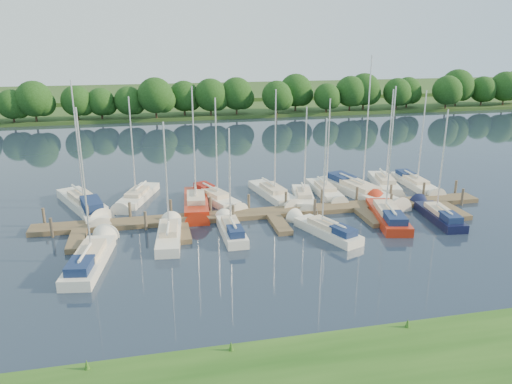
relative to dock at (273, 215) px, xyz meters
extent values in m
plane|color=#192433|center=(0.00, -7.31, -0.20)|extent=(260.00, 260.00, 0.00)
cube|color=#4A3929|center=(0.00, 0.69, 0.00)|extent=(40.00, 2.00, 0.40)
cube|color=#4A3929|center=(-16.00, -2.31, 0.00)|extent=(1.20, 4.00, 0.40)
cube|color=#4A3929|center=(-8.00, -2.31, 0.00)|extent=(1.20, 4.00, 0.40)
cube|color=#4A3929|center=(0.00, -2.31, 0.00)|extent=(1.20, 4.00, 0.40)
cube|color=#4A3929|center=(8.00, -2.31, 0.00)|extent=(1.20, 4.00, 0.40)
cube|color=#4A3929|center=(16.00, -2.31, 0.00)|extent=(1.20, 4.00, 0.40)
cylinder|color=#473D33|center=(-19.00, 1.99, 0.40)|extent=(0.24, 0.24, 2.00)
cylinder|color=#473D33|center=(-15.55, 1.99, 0.40)|extent=(0.24, 0.24, 2.00)
cylinder|color=#473D33|center=(-12.09, 1.99, 0.40)|extent=(0.24, 0.24, 2.00)
cylinder|color=#473D33|center=(-8.64, 1.99, 0.40)|extent=(0.24, 0.24, 2.00)
cylinder|color=#473D33|center=(-5.18, 1.99, 0.40)|extent=(0.24, 0.24, 2.00)
cylinder|color=#473D33|center=(-1.73, 1.99, 0.40)|extent=(0.24, 0.24, 2.00)
cylinder|color=#473D33|center=(1.73, 1.99, 0.40)|extent=(0.24, 0.24, 2.00)
cylinder|color=#473D33|center=(5.18, 1.99, 0.40)|extent=(0.24, 0.24, 2.00)
cylinder|color=#473D33|center=(8.64, 1.99, 0.40)|extent=(0.24, 0.24, 2.00)
cylinder|color=#473D33|center=(12.09, 1.99, 0.40)|extent=(0.24, 0.24, 2.00)
cylinder|color=#473D33|center=(15.55, 1.99, 0.40)|extent=(0.24, 0.24, 2.00)
cylinder|color=#473D33|center=(19.00, 1.99, 0.40)|extent=(0.24, 0.24, 2.00)
cylinder|color=#473D33|center=(-18.00, -0.61, 0.40)|extent=(0.24, 0.24, 2.00)
cylinder|color=#473D33|center=(-10.80, -0.61, 0.40)|extent=(0.24, 0.24, 2.00)
cylinder|color=#473D33|center=(-3.60, -0.61, 0.40)|extent=(0.24, 0.24, 2.00)
cylinder|color=#473D33|center=(3.60, -0.61, 0.40)|extent=(0.24, 0.24, 2.00)
cylinder|color=#473D33|center=(10.80, -0.61, 0.40)|extent=(0.24, 0.24, 2.00)
cylinder|color=#473D33|center=(18.00, -0.61, 0.40)|extent=(0.24, 0.24, 2.00)
cube|color=#27471B|center=(0.00, 67.69, 0.10)|extent=(180.00, 30.00, 0.60)
cube|color=#344F22|center=(0.00, 92.69, 0.50)|extent=(220.00, 40.00, 1.40)
cylinder|color=#38281C|center=(-33.26, 55.46, 1.12)|extent=(0.36, 0.36, 2.65)
sphere|color=black|center=(-33.26, 55.46, 4.36)|extent=(6.18, 6.18, 6.18)
sphere|color=black|center=(-31.93, 55.66, 3.48)|extent=(4.41, 4.41, 4.41)
cylinder|color=#38281C|center=(-27.37, 53.40, 1.11)|extent=(0.36, 0.36, 2.63)
sphere|color=black|center=(-27.37, 53.40, 4.33)|extent=(6.13, 6.13, 6.13)
sphere|color=black|center=(-26.05, 53.60, 3.45)|extent=(4.38, 4.38, 4.38)
cylinder|color=#38281C|center=(-23.16, 53.94, 1.18)|extent=(0.36, 0.36, 2.77)
sphere|color=black|center=(-23.16, 53.94, 4.57)|extent=(6.46, 6.46, 6.46)
sphere|color=black|center=(-21.78, 54.14, 3.64)|extent=(4.61, 4.61, 4.61)
cylinder|color=#38281C|center=(-18.56, 53.52, 0.90)|extent=(0.36, 0.36, 2.20)
sphere|color=black|center=(-18.56, 53.52, 3.59)|extent=(5.13, 5.13, 5.13)
sphere|color=black|center=(-17.46, 53.72, 2.86)|extent=(3.67, 3.67, 3.67)
cylinder|color=#38281C|center=(-13.41, 55.68, 1.22)|extent=(0.36, 0.36, 2.84)
sphere|color=black|center=(-13.41, 55.68, 4.69)|extent=(6.63, 6.63, 6.63)
sphere|color=black|center=(-11.99, 55.88, 3.74)|extent=(4.73, 4.73, 4.73)
cylinder|color=#38281C|center=(-7.92, 54.16, 1.02)|extent=(0.36, 0.36, 2.44)
sphere|color=black|center=(-7.92, 54.16, 4.00)|extent=(5.70, 5.70, 5.70)
sphere|color=black|center=(-6.70, 54.36, 3.19)|extent=(4.07, 4.07, 4.07)
cylinder|color=#38281C|center=(-2.52, 53.33, 0.96)|extent=(0.36, 0.36, 2.33)
sphere|color=black|center=(-2.52, 53.33, 3.81)|extent=(5.44, 5.44, 5.44)
sphere|color=black|center=(-1.35, 53.53, 3.04)|extent=(3.88, 3.88, 3.88)
cylinder|color=#38281C|center=(2.37, 53.66, 0.89)|extent=(0.36, 0.36, 2.17)
sphere|color=black|center=(2.37, 53.66, 3.54)|extent=(5.07, 5.07, 5.07)
sphere|color=black|center=(3.46, 53.86, 2.82)|extent=(3.62, 3.62, 3.62)
cylinder|color=#38281C|center=(6.94, 56.10, 0.91)|extent=(0.36, 0.36, 2.23)
sphere|color=black|center=(6.94, 56.10, 3.64)|extent=(5.20, 5.20, 5.20)
sphere|color=black|center=(8.06, 56.30, 2.90)|extent=(3.72, 3.72, 3.72)
cylinder|color=#38281C|center=(13.61, 54.71, 0.84)|extent=(0.36, 0.36, 2.09)
sphere|color=black|center=(13.61, 54.71, 3.40)|extent=(4.88, 4.88, 4.88)
sphere|color=black|center=(14.65, 54.91, 2.70)|extent=(3.48, 3.48, 3.48)
cylinder|color=#38281C|center=(17.91, 55.40, 0.82)|extent=(0.36, 0.36, 2.04)
sphere|color=black|center=(17.91, 55.40, 3.31)|extent=(4.76, 4.76, 4.76)
sphere|color=black|center=(18.93, 55.60, 2.63)|extent=(3.40, 3.40, 3.40)
cylinder|color=#38281C|center=(23.51, 55.52, 1.22)|extent=(0.36, 0.36, 2.84)
sphere|color=black|center=(23.51, 55.52, 4.70)|extent=(6.63, 6.63, 6.63)
sphere|color=black|center=(24.93, 55.72, 3.75)|extent=(4.74, 4.74, 4.74)
cylinder|color=#38281C|center=(27.38, 54.64, 1.16)|extent=(0.36, 0.36, 2.71)
sphere|color=black|center=(27.38, 54.64, 4.48)|extent=(6.33, 6.33, 6.33)
sphere|color=black|center=(28.74, 54.84, 3.57)|extent=(4.52, 4.52, 4.52)
cylinder|color=#38281C|center=(34.77, 56.06, 1.20)|extent=(0.36, 0.36, 2.79)
sphere|color=black|center=(34.77, 56.06, 4.61)|extent=(6.51, 6.51, 6.51)
sphere|color=black|center=(36.17, 56.26, 3.68)|extent=(4.65, 4.65, 4.65)
cylinder|color=#38281C|center=(38.11, 53.50, 1.23)|extent=(0.36, 0.36, 2.86)
sphere|color=black|center=(38.11, 53.50, 4.72)|extent=(6.67, 6.67, 6.67)
sphere|color=black|center=(39.54, 53.70, 3.77)|extent=(4.76, 4.76, 4.76)
cylinder|color=#38281C|center=(44.01, 55.36, 0.86)|extent=(0.36, 0.36, 2.12)
sphere|color=black|center=(44.01, 55.36, 3.45)|extent=(4.95, 4.95, 4.95)
sphere|color=black|center=(45.07, 55.56, 2.75)|extent=(3.54, 3.54, 3.54)
cylinder|color=#38281C|center=(49.62, 56.03, 1.14)|extent=(0.36, 0.36, 2.68)
sphere|color=black|center=(49.62, 56.03, 4.41)|extent=(6.25, 6.25, 6.25)
sphere|color=black|center=(50.96, 56.23, 3.52)|extent=(4.46, 4.46, 4.46)
cylinder|color=#38281C|center=(54.10, 54.52, 0.82)|extent=(0.36, 0.36, 2.04)
sphere|color=black|center=(54.10, 54.52, 3.32)|extent=(4.77, 4.77, 4.77)
sphere|color=black|center=(55.13, 54.72, 2.64)|extent=(3.41, 3.41, 3.41)
cylinder|color=#38281C|center=(60.59, 54.49, 1.16)|extent=(0.36, 0.36, 2.72)
sphere|color=black|center=(60.59, 54.49, 4.48)|extent=(6.34, 6.34, 6.34)
sphere|color=black|center=(61.95, 54.69, 3.58)|extent=(4.53, 4.53, 4.53)
cylinder|color=#38281C|center=(63.78, 55.15, 1.02)|extent=(0.36, 0.36, 2.43)
sphere|color=black|center=(63.78, 55.15, 3.99)|extent=(5.67, 5.67, 5.67)
sphere|color=black|center=(64.99, 55.35, 3.18)|extent=(4.05, 4.05, 4.05)
cube|color=silver|center=(-16.61, 6.82, -0.05)|extent=(5.31, 8.19, 1.26)
cone|color=silver|center=(-14.97, 3.19, -0.05)|extent=(2.16, 3.00, 1.12)
cube|color=beige|center=(-16.45, 6.46, 0.77)|extent=(3.00, 3.96, 0.57)
cylinder|color=silver|center=(-16.28, 6.10, 5.98)|extent=(0.12, 0.12, 10.77)
cylinder|color=silver|center=(-16.94, 7.55, 1.23)|extent=(1.56, 3.31, 0.10)
cylinder|color=silver|center=(-16.94, 7.55, 1.23)|extent=(1.49, 2.99, 0.20)
cube|color=silver|center=(-15.35, 3.70, -0.05)|extent=(3.30, 6.11, 1.08)
cone|color=silver|center=(-14.63, 0.88, -0.05)|extent=(1.36, 1.93, 0.96)
cube|color=#16254E|center=(-15.35, 3.70, 0.83)|extent=(2.28, 3.48, 0.98)
cube|color=silver|center=(-11.42, 7.84, -0.05)|extent=(4.17, 7.10, 0.99)
cone|color=silver|center=(-12.60, 4.62, -0.05)|extent=(1.73, 2.58, 0.96)
cube|color=beige|center=(-11.54, 7.52, 0.56)|extent=(2.42, 3.39, 0.45)
cylinder|color=silver|center=(-11.66, 7.20, 5.06)|extent=(0.12, 0.12, 9.26)
cylinder|color=silver|center=(-11.19, 8.48, 0.92)|extent=(1.16, 2.93, 0.10)
cylinder|color=silver|center=(-11.19, 8.48, 0.92)|extent=(1.13, 2.64, 0.20)
cube|color=#AB240F|center=(-6.22, 4.41, -0.05)|extent=(2.75, 7.76, 1.22)
cone|color=#AB240F|center=(-6.53, 0.62, -0.05)|extent=(1.28, 2.74, 1.06)
cube|color=beige|center=(-6.25, 4.03, 0.74)|extent=(1.87, 3.54, 0.56)
cylinder|color=silver|center=(-6.28, 3.65, 5.71)|extent=(0.12, 0.12, 10.27)
cylinder|color=silver|center=(-6.16, 5.16, 1.19)|extent=(0.38, 3.42, 0.10)
cylinder|color=silver|center=(-6.16, 5.16, 1.19)|extent=(0.45, 3.05, 0.20)
cube|color=silver|center=(-4.39, 5.56, -0.05)|extent=(4.30, 6.99, 1.11)
cone|color=silver|center=(-3.12, 2.42, -0.05)|extent=(1.77, 2.55, 0.95)
cube|color=beige|center=(-4.26, 5.24, 0.66)|extent=(2.46, 3.36, 0.50)
cube|color=maroon|center=(-5.10, 7.31, 0.76)|extent=(1.99, 2.38, 0.55)
cylinder|color=silver|center=(-4.14, 4.93, 5.08)|extent=(0.12, 0.12, 9.14)
cylinder|color=silver|center=(-4.64, 6.18, 1.06)|extent=(1.23, 2.86, 0.10)
cylinder|color=silver|center=(-4.64, 6.18, 1.06)|extent=(1.20, 2.59, 0.20)
cube|color=silver|center=(1.38, 5.96, -0.05)|extent=(3.35, 7.46, 1.09)
cone|color=silver|center=(2.06, 2.42, -0.05)|extent=(1.47, 2.67, 1.01)
cube|color=beige|center=(1.45, 5.61, 0.64)|extent=(2.10, 3.47, 0.50)
cylinder|color=silver|center=(1.51, 5.25, 5.36)|extent=(0.12, 0.12, 9.73)
cylinder|color=silver|center=(1.24, 6.67, 1.04)|extent=(0.71, 3.20, 0.10)
cylinder|color=silver|center=(1.24, 6.67, 1.04)|extent=(0.74, 2.87, 0.20)
cube|color=silver|center=(4.02, 3.95, -0.05)|extent=(2.98, 6.42, 1.04)
cone|color=silver|center=(3.38, 0.92, -0.05)|extent=(1.30, 2.30, 0.87)
cube|color=beige|center=(3.96, 3.65, 0.60)|extent=(1.85, 3.00, 0.47)
cylinder|color=silver|center=(3.89, 3.34, 4.64)|extent=(0.12, 0.12, 8.36)
cylinder|color=silver|center=(4.15, 4.56, 0.98)|extent=(0.68, 2.75, 0.10)
cylinder|color=silver|center=(4.15, 4.56, 0.98)|extent=(0.71, 2.46, 0.20)
cube|color=silver|center=(6.73, 5.69, -0.05)|extent=(1.88, 6.57, 1.00)
cone|color=silver|center=(6.71, 2.41, -0.05)|extent=(0.93, 2.30, 0.92)
cube|color=beige|center=(6.73, 5.36, 0.58)|extent=(1.40, 2.96, 0.46)
cylinder|color=silver|center=(6.73, 5.03, 4.87)|extent=(0.12, 0.12, 8.85)
cylinder|color=silver|center=(6.74, 6.34, 0.94)|extent=(0.12, 2.95, 0.10)
cylinder|color=silver|center=(6.74, 6.34, 0.94)|extent=(0.22, 2.62, 0.20)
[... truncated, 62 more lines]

